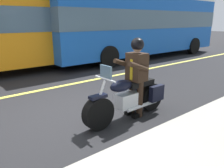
% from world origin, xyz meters
% --- Properties ---
extents(ground_plane, '(80.00, 80.00, 0.00)m').
position_xyz_m(ground_plane, '(0.00, 0.00, 0.00)').
color(ground_plane, black).
extents(lane_center_stripe, '(60.00, 0.16, 0.01)m').
position_xyz_m(lane_center_stripe, '(0.00, -2.00, 0.01)').
color(lane_center_stripe, '#E5DB4C').
rests_on(lane_center_stripe, ground_plane).
extents(motorcycle_main, '(2.21, 0.61, 1.26)m').
position_xyz_m(motorcycle_main, '(-0.85, 1.13, 0.45)').
color(motorcycle_main, black).
rests_on(motorcycle_main, ground_plane).
extents(rider_main, '(0.62, 0.55, 1.74)m').
position_xyz_m(rider_main, '(-1.04, 1.13, 1.04)').
color(rider_main, black).
rests_on(rider_main, ground_plane).
extents(bus_near, '(11.05, 2.70, 3.30)m').
position_xyz_m(bus_near, '(-0.77, -5.14, 1.87)').
color(bus_near, orange).
rests_on(bus_near, ground_plane).
extents(bus_far, '(11.05, 2.70, 3.30)m').
position_xyz_m(bus_far, '(-6.93, -4.46, 1.87)').
color(bus_far, blue).
rests_on(bus_far, ground_plane).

